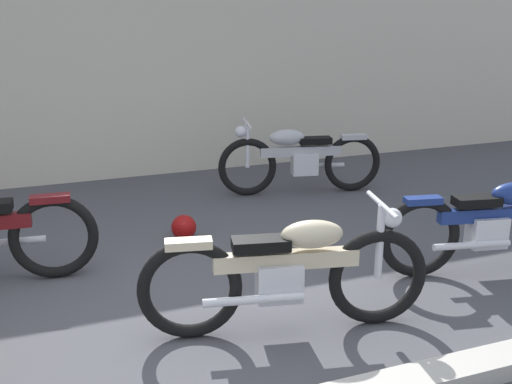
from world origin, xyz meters
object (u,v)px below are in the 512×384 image
object	(u,v)px
helmet	(184,227)
motorcycle_silver	(299,159)
motorcycle_cream	(289,272)
motorcycle_blue	(495,224)

from	to	relation	value
helmet	motorcycle_silver	bearing A→B (deg)	30.83
helmet	motorcycle_cream	size ratio (longest dim) A/B	0.12
helmet	motorcycle_blue	bearing A→B (deg)	-36.18
helmet	motorcycle_silver	world-z (taller)	motorcycle_silver
motorcycle_blue	motorcycle_silver	size ratio (longest dim) A/B	1.00
motorcycle_blue	motorcycle_cream	xyz separation A→B (m)	(-2.03, -0.30, 0.01)
helmet	motorcycle_silver	xyz separation A→B (m)	(1.69, 1.01, 0.31)
helmet	motorcycle_silver	distance (m)	1.99
helmet	motorcycle_cream	world-z (taller)	motorcycle_cream
motorcycle_silver	helmet	bearing A→B (deg)	43.07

